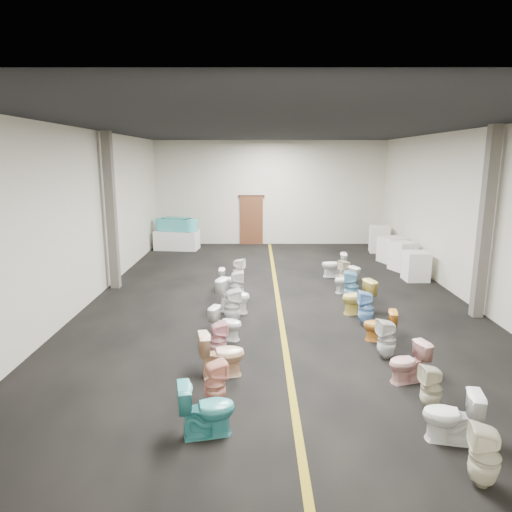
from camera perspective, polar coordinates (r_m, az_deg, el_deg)
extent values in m
plane|color=black|center=(12.62, 2.71, -5.18)|extent=(16.00, 16.00, 0.00)
plane|color=black|center=(12.06, 2.94, 15.67)|extent=(16.00, 16.00, 0.00)
plane|color=beige|center=(20.09, 1.74, 7.87)|extent=(10.00, 0.00, 10.00)
plane|color=beige|center=(4.34, 7.85, -8.37)|extent=(10.00, 0.00, 10.00)
plane|color=beige|center=(12.90, -20.04, 4.71)|extent=(0.00, 16.00, 16.00)
plane|color=beige|center=(13.35, 24.87, 4.55)|extent=(0.00, 16.00, 16.00)
cube|color=olive|center=(12.62, 2.71, -5.17)|extent=(0.12, 15.60, 0.01)
cube|color=#562D19|center=(20.15, -0.56, 4.45)|extent=(1.00, 0.10, 2.10)
cube|color=#331C11|center=(20.05, -0.57, 7.49)|extent=(1.15, 0.08, 0.10)
cube|color=#59544C|center=(13.76, -17.65, 5.30)|extent=(0.25, 0.25, 4.50)
cube|color=#59544C|center=(11.90, 26.74, 3.57)|extent=(0.25, 0.25, 4.50)
cube|color=white|center=(19.35, -9.85, 1.98)|extent=(1.86, 1.08, 0.79)
cube|color=#41B9BE|center=(19.24, -9.92, 3.90)|extent=(1.34, 0.98, 0.50)
cylinder|color=#41B9BE|center=(19.52, -11.49, 3.96)|extent=(0.66, 0.66, 0.50)
cylinder|color=#41B9BE|center=(18.98, -8.30, 3.84)|extent=(0.66, 0.66, 0.50)
cube|color=teal|center=(19.21, -9.94, 4.49)|extent=(1.09, 0.73, 0.20)
cube|color=white|center=(15.08, 19.36, -1.21)|extent=(0.72, 0.72, 0.90)
cube|color=silver|center=(16.30, 17.86, -0.02)|extent=(0.92, 0.92, 0.97)
cube|color=silver|center=(17.41, 16.69, 0.74)|extent=(1.05, 1.05, 0.92)
cube|color=white|center=(19.16, 15.14, 2.05)|extent=(0.84, 0.84, 1.06)
imported|color=teal|center=(6.63, -6.18, -18.45)|extent=(0.85, 0.60, 0.79)
imported|color=#EB9D86|center=(7.29, -5.15, -15.62)|extent=(0.45, 0.45, 0.74)
imported|color=beige|center=(8.17, -4.29, -12.12)|extent=(0.88, 0.62, 0.81)
imported|color=pink|center=(8.87, -4.75, -10.42)|extent=(0.42, 0.41, 0.72)
imported|color=white|center=(9.73, -3.75, -8.40)|extent=(0.77, 0.58, 0.70)
imported|color=silver|center=(10.53, -3.00, -6.34)|extent=(0.47, 0.46, 0.85)
imported|color=white|center=(11.35, -2.78, -4.98)|extent=(0.93, 0.71, 0.84)
imported|color=white|center=(12.15, -2.45, -3.79)|extent=(0.40, 0.39, 0.84)
imported|color=white|center=(13.06, -3.16, -3.02)|extent=(0.68, 0.40, 0.68)
imported|color=white|center=(13.89, -2.23, -1.89)|extent=(0.46, 0.45, 0.78)
imported|color=beige|center=(6.33, 26.68, -21.48)|extent=(0.42, 0.42, 0.78)
imported|color=white|center=(6.98, 23.22, -17.92)|extent=(0.80, 0.55, 0.75)
imported|color=beige|center=(7.65, 21.06, -15.15)|extent=(0.36, 0.35, 0.71)
imported|color=#DAA19C|center=(8.38, 18.49, -12.52)|extent=(0.78, 0.58, 0.70)
imported|color=silver|center=(9.13, 16.02, -9.99)|extent=(0.40, 0.40, 0.78)
imported|color=orange|center=(9.96, 15.21, -8.38)|extent=(0.72, 0.49, 0.68)
imported|color=#74A8DF|center=(10.79, 13.58, -6.32)|extent=(0.38, 0.37, 0.80)
imported|color=#DFC658|center=(11.51, 12.62, -5.04)|extent=(0.91, 0.68, 0.83)
imported|color=#6EB1D5|center=(12.35, 11.83, -3.77)|extent=(0.47, 0.46, 0.85)
imported|color=silver|center=(13.21, 11.17, -2.97)|extent=(0.82, 0.67, 0.73)
imported|color=beige|center=(14.03, 11.06, -2.01)|extent=(0.44, 0.44, 0.75)
imported|color=silver|center=(14.84, 9.72, -1.10)|extent=(0.81, 0.51, 0.79)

